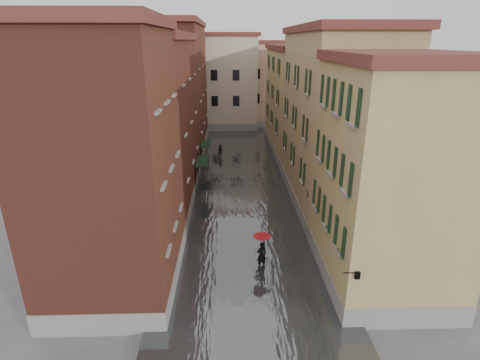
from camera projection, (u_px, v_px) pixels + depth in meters
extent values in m
plane|color=#535355|center=(248.00, 260.00, 22.63)|extent=(120.00, 120.00, 0.00)
cube|color=#45494D|center=(241.00, 182.00, 34.77)|extent=(10.00, 60.00, 0.20)
cube|color=brown|center=(109.00, 170.00, 18.28)|extent=(6.00, 8.00, 13.00)
cube|color=maroon|center=(152.00, 127.00, 28.66)|extent=(6.00, 14.00, 12.50)
cube|color=brown|center=(176.00, 92.00, 42.44)|extent=(6.00, 16.00, 14.00)
cube|color=#A38954|center=(389.00, 181.00, 18.95)|extent=(6.00, 8.00, 11.50)
cube|color=tan|center=(333.00, 122.00, 28.99)|extent=(6.00, 14.00, 13.00)
cube|color=#A38954|center=(298.00, 102.00, 43.29)|extent=(6.00, 16.00, 11.50)
cube|color=beige|center=(215.00, 83.00, 55.84)|extent=(12.00, 9.00, 13.00)
cube|color=#C9A48D|center=(274.00, 85.00, 58.15)|extent=(10.00, 9.00, 12.00)
cube|color=black|center=(202.00, 161.00, 32.68)|extent=(1.09, 3.28, 0.31)
cylinder|color=black|center=(196.00, 180.00, 31.54)|extent=(0.06, 0.06, 2.80)
cylinder|color=black|center=(198.00, 168.00, 34.60)|extent=(0.06, 0.06, 2.80)
cube|color=black|center=(206.00, 143.00, 38.31)|extent=(1.09, 2.84, 0.31)
cylinder|color=black|center=(201.00, 158.00, 37.37)|extent=(0.06, 0.06, 2.80)
cylinder|color=black|center=(202.00, 150.00, 40.03)|extent=(0.06, 0.06, 2.80)
cylinder|color=black|center=(350.00, 273.00, 16.05)|extent=(0.60, 0.05, 0.05)
cube|color=black|center=(357.00, 275.00, 16.09)|extent=(0.22, 0.22, 0.35)
cube|color=beige|center=(357.00, 275.00, 16.09)|extent=(0.14, 0.14, 0.24)
cube|color=brown|center=(342.00, 252.00, 17.51)|extent=(0.22, 0.85, 0.18)
imported|color=#265926|center=(342.00, 244.00, 17.36)|extent=(0.59, 0.51, 0.66)
cube|color=brown|center=(329.00, 230.00, 19.60)|extent=(0.22, 0.85, 0.18)
imported|color=#265926|center=(330.00, 223.00, 19.45)|extent=(0.59, 0.51, 0.66)
cube|color=brown|center=(319.00, 210.00, 21.92)|extent=(0.22, 0.85, 0.18)
imported|color=#265926|center=(319.00, 203.00, 21.77)|extent=(0.59, 0.51, 0.66)
cube|color=brown|center=(310.00, 193.00, 24.25)|extent=(0.22, 0.85, 0.18)
imported|color=#265926|center=(310.00, 187.00, 24.10)|extent=(0.59, 0.51, 0.66)
imported|color=black|center=(261.00, 255.00, 21.60)|extent=(0.70, 0.59, 1.65)
cube|color=beige|center=(257.00, 253.00, 21.59)|extent=(0.08, 0.30, 0.38)
cylinder|color=black|center=(262.00, 247.00, 21.41)|extent=(0.02, 0.02, 1.00)
cone|color=#AA0B14|center=(262.00, 238.00, 21.21)|extent=(1.03, 1.03, 0.28)
imported|color=black|center=(221.00, 151.00, 41.93)|extent=(0.88, 0.76, 1.54)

